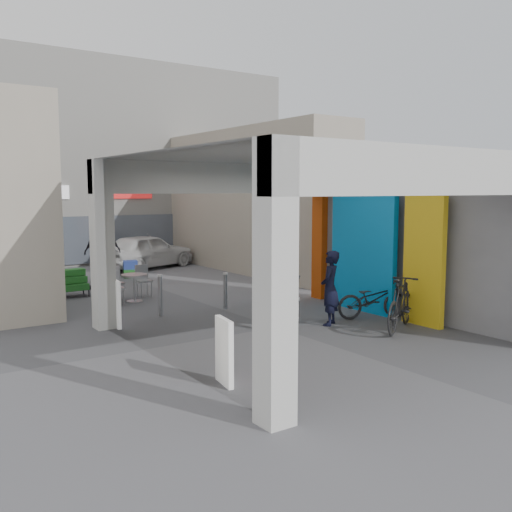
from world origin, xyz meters
TOP-DOWN VIEW (x-y plane):
  - ground at (0.00, 0.00)m, footprint 90.00×90.00m
  - arcade_canopy at (0.54, -0.82)m, footprint 6.40×6.45m
  - far_building at (-0.00, 13.99)m, footprint 18.00×4.08m
  - plaza_bldg_right at (4.50, 7.50)m, footprint 2.00×9.00m
  - bollard_left at (-1.55, 2.38)m, footprint 0.09×0.09m
  - bollard_center at (0.13, 2.26)m, footprint 0.09×0.09m
  - bollard_right at (1.75, 2.31)m, footprint 0.09×0.09m
  - advert_board_near at (-2.75, -2.40)m, footprint 0.18×0.56m
  - advert_board_far at (-2.75, 1.97)m, footprint 0.17×0.56m
  - cafe_set at (-1.47, 4.62)m, footprint 1.42×1.15m
  - produce_stand at (-2.57, 5.95)m, footprint 1.12×0.60m
  - crate_stack at (0.15, 8.31)m, footprint 0.53×0.46m
  - border_collie at (0.53, 0.19)m, footprint 0.27×0.52m
  - man_with_dog at (1.07, -0.46)m, footprint 0.70×0.66m
  - man_back_turned at (0.06, -0.26)m, footprint 1.16×1.04m
  - man_elderly at (1.59, 2.37)m, footprint 1.00×0.83m
  - man_crates at (-0.93, 7.89)m, footprint 1.18×0.62m
  - bicycle_front at (2.30, -0.53)m, footprint 1.77×1.13m
  - bicycle_rear at (1.94, -1.64)m, footprint 1.89×1.32m
  - white_van at (1.51, 10.07)m, footprint 4.08×2.69m

SIDE VIEW (x-z plane):
  - ground at x=0.00m, z-range 0.00..0.00m
  - crate_stack at x=0.15m, z-range 0.00..0.56m
  - border_collie at x=0.53m, z-range -0.07..0.65m
  - produce_stand at x=-2.57m, z-range -0.08..0.66m
  - cafe_set at x=-1.47m, z-range -0.13..0.73m
  - bollard_center at x=0.13m, z-range 0.00..0.86m
  - bicycle_front at x=2.30m, z-range 0.00..0.88m
  - bollard_left at x=-1.55m, z-range 0.00..0.94m
  - bollard_right at x=1.75m, z-range 0.00..0.97m
  - advert_board_near at x=-2.75m, z-range 0.01..1.01m
  - advert_board_far at x=-2.75m, z-range 0.01..1.01m
  - bicycle_rear at x=1.94m, z-range 0.00..1.11m
  - white_van at x=1.51m, z-range 0.00..1.29m
  - man_with_dog at x=1.07m, z-range 0.00..1.60m
  - man_elderly at x=1.59m, z-range 0.00..1.75m
  - man_crates at x=-0.93m, z-range 0.00..1.91m
  - man_back_turned at x=0.06m, z-range 0.00..1.96m
  - arcade_canopy at x=0.54m, z-range -0.90..5.50m
  - plaza_bldg_right at x=4.50m, z-range 0.00..5.00m
  - far_building at x=0.00m, z-range -0.01..7.99m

